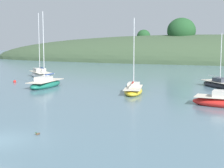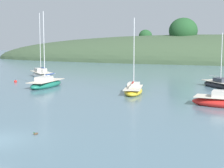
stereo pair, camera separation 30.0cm
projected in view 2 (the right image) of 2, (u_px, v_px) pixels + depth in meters
far_shoreline_hill at (196, 61)px, 106.53m from camera, size 150.00×36.00×22.01m
sailboat_blue_center at (41, 74)px, 58.65m from camera, size 7.34×7.00×11.22m
sailboat_teal_outer at (133, 90)px, 39.71m from camera, size 3.28×6.27×8.97m
sailboat_cream_ketch at (219, 84)px, 45.17m from camera, size 5.62×6.22×7.43m
sailboat_white_near at (46, 84)px, 45.48m from camera, size 2.96×7.39×10.23m
mooring_buoy_inner at (15, 82)px, 50.86m from camera, size 0.44×0.44×0.54m
duck_lead at (36, 134)px, 21.91m from camera, size 0.25×0.42×0.24m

